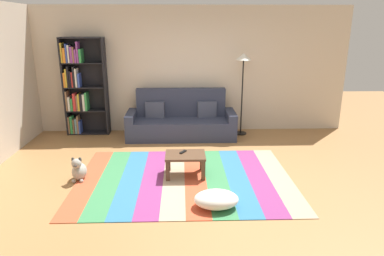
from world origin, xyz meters
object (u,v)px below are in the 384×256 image
Objects in this scene: couch at (181,121)px; bookshelf at (80,88)px; standing_lamp at (243,67)px; dog at (79,170)px; tv_remote at (183,152)px; coffee_table at (185,158)px; pouf at (216,199)px.

bookshelf reaches higher than couch.
standing_lamp is at bearing -2.32° from bookshelf.
dog reaches higher than tv_remote.
tv_remote is (-0.03, 0.08, 0.08)m from coffee_table.
couch reaches higher than dog.
bookshelf is 5.19× the size of dog.
coffee_table is (0.06, -2.01, -0.05)m from couch.
bookshelf is 3.54× the size of pouf.
pouf is at bearing -81.54° from couch.
bookshelf is 3.26m from coffee_table.
standing_lamp reaches higher than tv_remote.
coffee_table is 1.07× the size of pouf.
bookshelf is 13.74× the size of tv_remote.
dog is at bearing -141.93° from standing_lamp.
pouf is 0.33× the size of standing_lamp.
couch is 3.62× the size of coffee_table.
pouf is (2.59, -3.31, -0.90)m from bookshelf.
couch reaches higher than pouf.
coffee_table is 1.65m from dog.
tv_remote is at bearing -45.66° from bookshelf.
couch is 2.65m from dog.
tv_remote is (0.03, -1.93, 0.04)m from couch.
pouf is (0.39, -1.02, -0.17)m from coffee_table.
tv_remote is at bearing 6.49° from dog.
couch is 1.10× the size of bookshelf.
bookshelf is 3.30× the size of coffee_table.
couch is 1.72m from standing_lamp.
standing_lamp reaches higher than dog.
pouf is 1.21m from tv_remote.
couch is at bearing -173.71° from standing_lamp.
dog is 3.88m from standing_lamp.
standing_lamp reaches higher than coffee_table.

